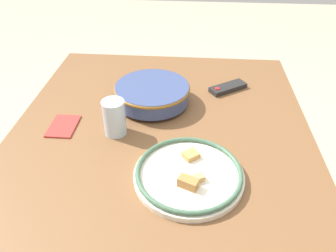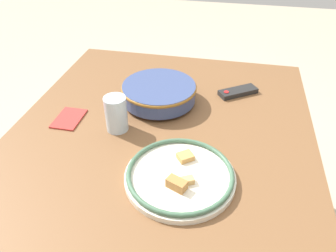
{
  "view_description": "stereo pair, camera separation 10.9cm",
  "coord_description": "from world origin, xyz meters",
  "px_view_note": "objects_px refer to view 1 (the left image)",
  "views": [
    {
      "loc": [
        0.92,
        0.1,
        1.39
      ],
      "look_at": [
        0.05,
        0.03,
        0.74
      ],
      "focal_mm": 35.0,
      "sensor_mm": 36.0,
      "label": 1
    },
    {
      "loc": [
        0.91,
        0.2,
        1.39
      ],
      "look_at": [
        0.05,
        0.03,
        0.74
      ],
      "focal_mm": 35.0,
      "sensor_mm": 36.0,
      "label": 2
    }
  ],
  "objects_px": {
    "food_plate": "(189,174)",
    "tv_remote": "(228,88)",
    "drinking_glass": "(114,118)",
    "noodle_bowl": "(152,93)"
  },
  "relations": [
    {
      "from": "food_plate",
      "to": "drinking_glass",
      "type": "height_order",
      "value": "drinking_glass"
    },
    {
      "from": "noodle_bowl",
      "to": "food_plate",
      "type": "xyz_separation_m",
      "value": [
        0.39,
        0.15,
        -0.03
      ]
    },
    {
      "from": "tv_remote",
      "to": "food_plate",
      "type": "bearing_deg",
      "value": 130.22
    },
    {
      "from": "food_plate",
      "to": "tv_remote",
      "type": "xyz_separation_m",
      "value": [
        -0.52,
        0.15,
        -0.01
      ]
    },
    {
      "from": "tv_remote",
      "to": "drinking_glass",
      "type": "xyz_separation_m",
      "value": [
        0.32,
        -0.4,
        0.05
      ]
    },
    {
      "from": "noodle_bowl",
      "to": "tv_remote",
      "type": "distance_m",
      "value": 0.33
    },
    {
      "from": "noodle_bowl",
      "to": "drinking_glass",
      "type": "bearing_deg",
      "value": -27.83
    },
    {
      "from": "drinking_glass",
      "to": "tv_remote",
      "type": "bearing_deg",
      "value": 128.76
    },
    {
      "from": "noodle_bowl",
      "to": "tv_remote",
      "type": "relative_size",
      "value": 1.77
    },
    {
      "from": "food_plate",
      "to": "drinking_glass",
      "type": "relative_size",
      "value": 2.54
    }
  ]
}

